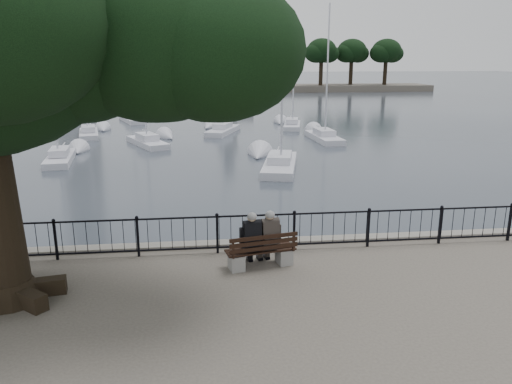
{
  "coord_description": "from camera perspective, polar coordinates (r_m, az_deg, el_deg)",
  "views": [
    {
      "loc": [
        -1.38,
        -9.59,
        4.9
      ],
      "look_at": [
        0.0,
        2.5,
        1.6
      ],
      "focal_mm": 35.0,
      "sensor_mm": 36.0,
      "label": 1
    }
  ],
  "objects": [
    {
      "name": "sailboat_h",
      "position": [
        48.9,
        -13.96,
        8.24
      ],
      "size": [
        3.11,
        5.42,
        12.97
      ],
      "color": "silver",
      "rests_on": "ground"
    },
    {
      "name": "person_right",
      "position": [
        12.09,
        1.38,
        -5.42
      ],
      "size": [
        0.49,
        0.75,
        1.41
      ],
      "color": "#292420",
      "rests_on": "ground"
    },
    {
      "name": "sailboat_a",
      "position": [
        31.24,
        -21.5,
        3.74
      ],
      "size": [
        1.99,
        5.01,
        8.54
      ],
      "color": "silver",
      "rests_on": "ground"
    },
    {
      "name": "harbor",
      "position": [
        13.76,
        -0.24,
        -7.92
      ],
      "size": [
        260.0,
        260.0,
        1.2
      ],
      "color": "slate",
      "rests_on": "ground"
    },
    {
      "name": "far_shore",
      "position": [
        93.04,
        10.63,
        13.74
      ],
      "size": [
        30.0,
        8.6,
        9.18
      ],
      "color": "#4F4A43",
      "rests_on": "ground"
    },
    {
      "name": "tree",
      "position": [
        10.69,
        -25.49,
        16.4
      ],
      "size": [
        10.03,
        7.0,
        8.19
      ],
      "color": "black",
      "rests_on": "ground"
    },
    {
      "name": "lighthouse",
      "position": [
        73.76,
        -20.69,
        19.16
      ],
      "size": [
        9.47,
        9.47,
        29.14
      ],
      "color": "slate",
      "rests_on": "ground"
    },
    {
      "name": "sailboat_f",
      "position": [
        40.39,
        -3.8,
        7.21
      ],
      "size": [
        3.16,
        5.42,
        11.26
      ],
      "color": "silver",
      "rests_on": "ground"
    },
    {
      "name": "railing",
      "position": [
        12.91,
        0.0,
        -4.46
      ],
      "size": [
        22.06,
        0.06,
        1.0
      ],
      "color": "black",
      "rests_on": "ground"
    },
    {
      "name": "sailboat_c",
      "position": [
        27.21,
        2.76,
        3.32
      ],
      "size": [
        2.88,
        6.08,
        11.42
      ],
      "color": "silver",
      "rests_on": "ground"
    },
    {
      "name": "person_left",
      "position": [
        11.95,
        -0.66,
        -5.66
      ],
      "size": [
        0.49,
        0.75,
        1.41
      ],
      "color": "black",
      "rests_on": "ground"
    },
    {
      "name": "bench",
      "position": [
        12.06,
        0.59,
        -7.19
      ],
      "size": [
        1.75,
        0.84,
        0.89
      ],
      "color": "slate",
      "rests_on": "ground"
    },
    {
      "name": "sailboat_b",
      "position": [
        35.41,
        -12.32,
        5.76
      ],
      "size": [
        3.41,
        5.23,
        10.61
      ],
      "color": "silver",
      "rests_on": "ground"
    },
    {
      "name": "sailboat_e",
      "position": [
        40.74,
        -18.59,
        6.55
      ],
      "size": [
        2.3,
        5.02,
        11.34
      ],
      "color": "silver",
      "rests_on": "ground"
    },
    {
      "name": "sailboat_g",
      "position": [
        43.54,
        4.15,
        7.71
      ],
      "size": [
        2.32,
        5.01,
        8.66
      ],
      "color": "silver",
      "rests_on": "ground"
    },
    {
      "name": "lion_monument",
      "position": [
        59.74,
        -3.31,
        11.47
      ],
      "size": [
        5.62,
        5.62,
        8.38
      ],
      "color": "slate",
      "rests_on": "ground"
    },
    {
      "name": "sailboat_d",
      "position": [
        37.05,
        7.78,
        6.32
      ],
      "size": [
        1.82,
        5.52,
        9.67
      ],
      "color": "silver",
      "rests_on": "ground"
    }
  ]
}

